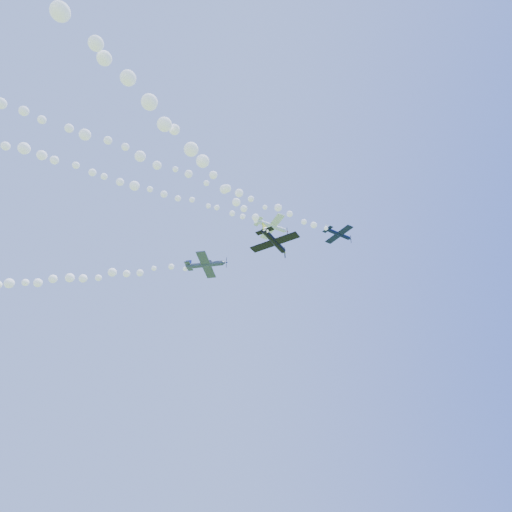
{
  "coord_description": "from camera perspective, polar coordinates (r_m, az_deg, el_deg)",
  "views": [
    {
      "loc": [
        -6.06,
        -72.07,
        2.0
      ],
      "look_at": [
        2.63,
        -8.32,
        45.24
      ],
      "focal_mm": 30.0,
      "sensor_mm": 36.0,
      "label": 1
    }
  ],
  "objects": [
    {
      "name": "plane_grey",
      "position": [
        79.33,
        -6.66,
        -1.14
      ],
      "size": [
        8.08,
        8.57,
        2.33
      ],
      "rotation": [
        -0.04,
        -0.02,
        -0.29
      ],
      "color": "#3D4459"
    },
    {
      "name": "plane_navy",
      "position": [
        81.54,
        10.96,
        2.89
      ],
      "size": [
        6.2,
        6.57,
        2.02
      ],
      "rotation": [
        0.05,
        0.02,
        0.4
      ],
      "color": "#0C1335"
    },
    {
      "name": "plane_black",
      "position": [
        57.91,
        2.47,
        1.94
      ],
      "size": [
        6.38,
        6.03,
        1.92
      ],
      "rotation": [
        -0.02,
        -0.02,
        0.92
      ],
      "color": "black"
    },
    {
      "name": "smoke_trail_white",
      "position": [
        79.89,
        -25.89,
        11.65
      ],
      "size": [
        75.0,
        27.15,
        3.13
      ],
      "primitive_type": null,
      "color": "white"
    },
    {
      "name": "smoke_trail_navy",
      "position": [
        67.17,
        -18.4,
        13.78
      ],
      "size": [
        74.06,
        33.0,
        2.53
      ],
      "primitive_type": null,
      "color": "white"
    },
    {
      "name": "plane_white",
      "position": [
        86.25,
        2.14,
        3.99
      ],
      "size": [
        7.45,
        7.86,
        2.52
      ],
      "rotation": [
        -0.09,
        0.04,
        0.33
      ],
      "color": "white"
    }
  ]
}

